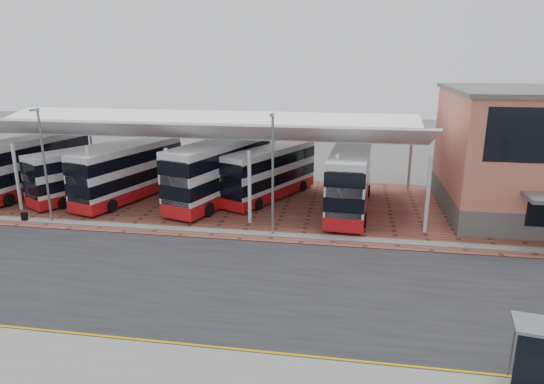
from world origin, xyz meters
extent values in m
plane|color=#4D4F4B|center=(0.00, 0.00, 0.00)|extent=(140.00, 140.00, 0.00)
cube|color=black|center=(0.00, -1.00, 0.01)|extent=(120.00, 14.00, 0.02)
cube|color=brown|center=(2.00, 13.00, 0.03)|extent=(72.00, 16.00, 0.06)
cube|color=slate|center=(0.00, -9.00, 0.07)|extent=(120.00, 4.00, 0.14)
cube|color=slate|center=(0.00, 6.20, 0.07)|extent=(120.00, 0.80, 0.14)
cube|color=#C88500|center=(0.00, -7.00, 0.03)|extent=(120.00, 0.12, 0.01)
cube|color=#C88500|center=(0.00, -6.70, 0.03)|extent=(120.00, 0.12, 0.01)
cylinder|color=silver|center=(-24.00, 19.50, 2.30)|extent=(0.26, 0.26, 4.60)
cylinder|color=silver|center=(-18.00, 8.50, 2.60)|extent=(0.26, 0.26, 5.20)
cylinder|color=silver|center=(-18.00, 19.50, 2.30)|extent=(0.26, 0.26, 4.60)
cylinder|color=silver|center=(-12.00, 8.50, 2.60)|extent=(0.26, 0.26, 5.20)
cylinder|color=silver|center=(-12.00, 19.50, 2.30)|extent=(0.26, 0.26, 4.60)
cylinder|color=silver|center=(-6.00, 8.50, 2.60)|extent=(0.26, 0.26, 5.20)
cylinder|color=silver|center=(-6.00, 19.50, 2.30)|extent=(0.26, 0.26, 4.60)
cylinder|color=silver|center=(0.00, 8.50, 2.60)|extent=(0.26, 0.26, 5.20)
cylinder|color=silver|center=(0.00, 19.50, 2.30)|extent=(0.26, 0.26, 4.60)
cylinder|color=silver|center=(6.00, 8.50, 2.60)|extent=(0.26, 0.26, 5.20)
cylinder|color=silver|center=(6.00, 19.50, 2.30)|extent=(0.26, 0.26, 4.60)
cylinder|color=silver|center=(12.00, 8.50, 2.60)|extent=(0.26, 0.26, 5.20)
cylinder|color=silver|center=(12.00, 19.50, 2.30)|extent=(0.26, 0.26, 4.60)
cube|color=white|center=(-6.00, 10.70, 6.10)|extent=(37.00, 4.95, 1.95)
cube|color=white|center=(-6.00, 16.30, 5.90)|extent=(37.00, 7.12, 1.43)
cylinder|color=slate|center=(-14.00, 6.30, 4.00)|extent=(0.16, 0.16, 8.00)
cube|color=slate|center=(-14.00, 6.00, 8.00)|extent=(0.15, 0.90, 0.15)
cylinder|color=slate|center=(2.00, 6.30, 4.00)|extent=(0.16, 0.16, 8.00)
cube|color=slate|center=(2.00, 6.00, 8.00)|extent=(0.15, 0.90, 0.15)
cube|color=silver|center=(-20.01, 12.90, 2.58)|extent=(4.82, 11.82, 4.51)
cube|color=#AB1114|center=(-20.01, 12.90, 0.74)|extent=(4.87, 11.87, 0.94)
cube|color=black|center=(-20.01, 12.90, 2.10)|extent=(4.87, 11.87, 1.00)
cube|color=black|center=(-20.01, 12.90, 3.78)|extent=(4.87, 11.87, 1.00)
cylinder|color=black|center=(-19.45, 9.02, 0.58)|extent=(0.49, 1.09, 1.05)
cylinder|color=black|center=(-20.58, 16.77, 0.58)|extent=(0.49, 1.09, 1.05)
cylinder|color=black|center=(-18.01, 16.26, 0.58)|extent=(0.49, 1.09, 1.05)
cube|color=silver|center=(-14.33, 12.56, 2.26)|extent=(6.87, 9.94, 3.94)
cube|color=#AB1114|center=(-14.33, 12.56, 0.66)|extent=(6.92, 9.99, 0.83)
cube|color=black|center=(-14.33, 12.56, 1.85)|extent=(6.92, 9.99, 0.87)
cube|color=black|center=(-14.33, 12.56, 3.31)|extent=(6.92, 9.99, 0.87)
cube|color=black|center=(-16.74, 8.18, 2.17)|extent=(1.85, 1.08, 3.30)
cylinder|color=black|center=(-16.89, 10.29, 0.52)|extent=(0.67, 0.93, 0.92)
cylinder|color=black|center=(-14.88, 9.18, 0.52)|extent=(0.67, 0.93, 0.92)
cylinder|color=black|center=(-13.78, 15.94, 0.52)|extent=(0.67, 0.93, 0.92)
cylinder|color=black|center=(-11.77, 14.83, 0.52)|extent=(0.67, 0.93, 0.92)
cube|color=silver|center=(-10.95, 12.67, 2.42)|extent=(5.47, 11.09, 4.24)
cube|color=#AB1114|center=(-10.95, 12.67, 0.70)|extent=(5.51, 11.13, 0.89)
cube|color=black|center=(-10.95, 12.67, 1.98)|extent=(5.51, 11.13, 0.94)
cube|color=black|center=(-10.95, 12.67, 3.56)|extent=(5.51, 11.13, 0.94)
cube|color=black|center=(-12.49, 7.52, 2.33)|extent=(2.15, 0.73, 3.55)
cylinder|color=black|center=(-13.12, 9.70, 0.55)|extent=(0.55, 1.02, 0.98)
cylinder|color=black|center=(-10.76, 8.99, 0.55)|extent=(0.55, 1.02, 0.98)
cylinder|color=black|center=(-11.13, 16.34, 0.55)|extent=(0.55, 1.02, 0.98)
cylinder|color=black|center=(-8.77, 15.64, 0.55)|extent=(0.55, 1.02, 0.98)
cube|color=silver|center=(-3.36, 13.23, 2.66)|extent=(6.22, 12.19, 4.66)
cube|color=#AB1114|center=(-3.36, 13.23, 0.76)|extent=(6.28, 12.24, 0.98)
cube|color=black|center=(-3.36, 13.23, 2.17)|extent=(6.28, 12.24, 1.03)
cube|color=black|center=(-3.36, 13.23, 3.91)|extent=(6.28, 12.24, 1.03)
cube|color=black|center=(-5.17, 7.60, 2.55)|extent=(2.36, 0.85, 3.90)
cylinder|color=black|center=(-5.82, 10.01, 0.60)|extent=(0.62, 1.13, 1.08)
cylinder|color=black|center=(-3.24, 9.18, 0.60)|extent=(0.62, 1.13, 1.08)
cylinder|color=black|center=(-3.49, 17.28, 0.60)|extent=(0.62, 1.13, 1.08)
cylinder|color=black|center=(-0.91, 16.45, 0.60)|extent=(0.62, 1.13, 1.08)
cube|color=silver|center=(0.41, 14.78, 2.28)|extent=(6.47, 10.19, 3.98)
cube|color=#AB1114|center=(0.41, 14.78, 0.66)|extent=(6.52, 10.24, 0.83)
cube|color=black|center=(0.41, 14.78, 1.87)|extent=(6.52, 10.24, 0.88)
cube|color=black|center=(0.41, 14.78, 3.35)|extent=(6.52, 10.24, 0.88)
cube|color=black|center=(-1.76, 10.22, 2.19)|extent=(1.92, 0.98, 3.33)
cylinder|color=black|center=(-2.04, 12.33, 0.52)|extent=(0.63, 0.95, 0.93)
cylinder|color=black|center=(0.05, 11.34, 0.52)|extent=(0.63, 0.95, 0.93)
cylinder|color=black|center=(0.76, 18.22, 0.52)|extent=(0.63, 0.95, 0.93)
cylinder|color=black|center=(2.85, 17.22, 0.52)|extent=(0.63, 0.95, 0.93)
cube|color=silver|center=(6.90, 12.64, 2.58)|extent=(3.30, 11.70, 4.52)
cube|color=#AB1114|center=(6.90, 12.64, 0.74)|extent=(3.35, 11.75, 0.95)
cube|color=black|center=(6.90, 12.64, 2.11)|extent=(3.35, 11.75, 1.00)
cube|color=black|center=(6.90, 12.64, 3.79)|extent=(3.35, 11.75, 1.00)
cube|color=black|center=(6.56, 6.92, 2.48)|extent=(2.37, 0.24, 3.79)
cylinder|color=black|center=(5.37, 9.02, 0.59)|extent=(0.36, 1.07, 1.05)
cylinder|color=black|center=(7.99, 8.86, 0.59)|extent=(0.36, 1.07, 1.05)
cylinder|color=black|center=(5.80, 16.41, 0.59)|extent=(0.36, 1.07, 1.05)
cylinder|color=black|center=(8.43, 16.26, 0.59)|extent=(0.36, 1.07, 1.05)
cube|color=black|center=(-15.90, 6.00, 0.38)|extent=(0.38, 0.27, 0.65)
cylinder|color=slate|center=(12.97, -6.80, 1.36)|extent=(0.11, 0.11, 2.44)
camera|label=1|loc=(6.90, -23.38, 11.51)|focal=32.00mm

